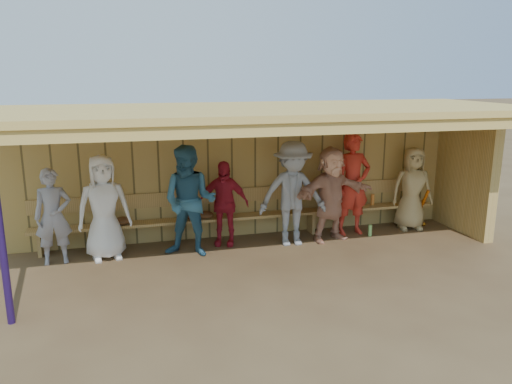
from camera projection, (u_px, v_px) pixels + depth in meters
ground at (261, 257)px, 8.39m from camera, size 90.00×90.00×0.00m
player_a at (53, 217)px, 7.98m from camera, size 0.61×0.44×1.57m
player_b at (104, 208)px, 8.17m from camera, size 0.93×0.69×1.75m
player_c at (190, 201)px, 8.29m from camera, size 1.12×1.02×1.88m
player_d at (224, 203)px, 8.86m from camera, size 0.97×0.67×1.53m
player_e at (292, 194)px, 8.83m from camera, size 1.26×0.79×1.87m
player_f at (331, 194)px, 9.07m from camera, size 1.70×0.88×1.75m
player_g at (353, 184)px, 9.43m from camera, size 0.74×0.51×1.95m
player_h at (412, 188)px, 9.78m from camera, size 0.89×0.67×1.63m
dugout_structure at (273, 151)px, 8.74m from camera, size 8.80×3.20×2.50m
bench at (246, 210)px, 9.32m from camera, size 7.60×0.34×0.93m
dugout_equipment at (222, 216)px, 9.09m from camera, size 6.06×0.62×0.80m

